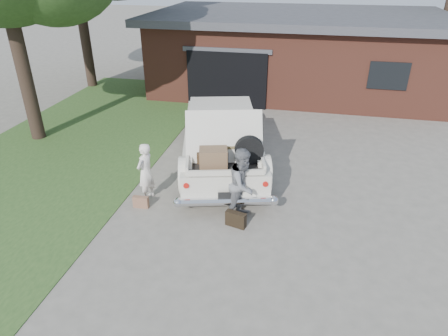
# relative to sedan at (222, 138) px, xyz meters

# --- Properties ---
(ground) EXTENTS (90.00, 90.00, 0.00)m
(ground) POSITION_rel_sedan_xyz_m (0.56, -2.87, -0.82)
(ground) COLOR gray
(ground) RESTS_ON ground
(grass_strip) EXTENTS (6.00, 16.00, 0.02)m
(grass_strip) POSITION_rel_sedan_xyz_m (-4.94, 0.13, -0.81)
(grass_strip) COLOR #2D4C1E
(grass_strip) RESTS_ON ground
(house) EXTENTS (12.80, 7.80, 3.30)m
(house) POSITION_rel_sedan_xyz_m (1.54, 8.60, 0.85)
(house) COLOR brown
(house) RESTS_ON ground
(sedan) EXTENTS (3.50, 5.96, 2.18)m
(sedan) POSITION_rel_sedan_xyz_m (0.00, 0.00, 0.00)
(sedan) COLOR silver
(sedan) RESTS_ON ground
(woman_left) EXTENTS (0.48, 0.62, 1.50)m
(woman_left) POSITION_rel_sedan_xyz_m (-1.41, -2.23, -0.08)
(woman_left) COLOR white
(woman_left) RESTS_ON ground
(woman_right) EXTENTS (0.94, 1.03, 1.73)m
(woman_right) POSITION_rel_sedan_xyz_m (1.06, -2.50, 0.04)
(woman_right) COLOR slate
(woman_right) RESTS_ON ground
(suitcase_left) EXTENTS (0.38, 0.13, 0.29)m
(suitcase_left) POSITION_rel_sedan_xyz_m (-1.41, -2.65, -0.68)
(suitcase_left) COLOR #94654B
(suitcase_left) RESTS_ON ground
(suitcase_right) EXTENTS (0.49, 0.27, 0.36)m
(suitcase_right) POSITION_rel_sedan_xyz_m (0.98, -2.92, -0.64)
(suitcase_right) COLOR black
(suitcase_right) RESTS_ON ground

